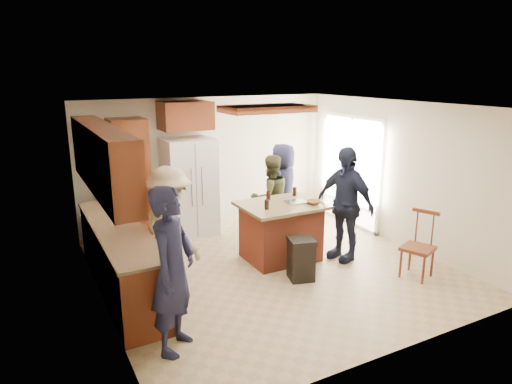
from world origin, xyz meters
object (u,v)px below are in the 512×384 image
refrigerator (190,187)px  spindle_chair (418,248)px  person_front_left (173,270)px  kitchen_island (281,231)px  trash_bin (301,259)px  person_behind_left (270,198)px  person_counter (170,228)px  person_side_right (345,204)px  person_behind_right (283,189)px

refrigerator → spindle_chair: (2.31, -3.36, -0.45)m
person_front_left → kitchen_island: bearing=-13.4°
trash_bin → spindle_chair: size_ratio=0.63×
person_behind_left → spindle_chair: person_behind_left is taller
person_front_left → person_behind_left: 3.58m
trash_bin → person_behind_left: bearing=75.6°
person_front_left → spindle_chair: 3.77m
person_behind_left → person_counter: 2.38m
person_behind_left → person_counter: bearing=27.0°
person_front_left → trash_bin: (2.17, 0.80, -0.61)m
refrigerator → spindle_chair: size_ratio=1.81×
person_behind_left → kitchen_island: bearing=73.4°
person_counter → trash_bin: person_counter is taller
person_counter → person_behind_left: bearing=-83.1°
person_front_left → person_side_right: 3.40m
person_counter → spindle_chair: size_ratio=1.75×
spindle_chair → person_side_right: bearing=116.5°
kitchen_island → spindle_chair: bearing=-46.9°
person_counter → spindle_chair: (3.30, -1.40, -0.42)m
person_behind_right → person_side_right: (0.20, -1.56, 0.08)m
person_front_left → person_behind_right: bearing=-6.2°
person_behind_right → person_side_right: bearing=56.5°
person_behind_left → person_behind_right: person_behind_right is taller
person_behind_left → person_behind_right: size_ratio=0.92×
spindle_chair → person_front_left: bearing=-179.0°
person_side_right → spindle_chair: bearing=14.8°
person_behind_left → trash_bin: 1.77m
refrigerator → trash_bin: 2.78m
person_behind_right → trash_bin: size_ratio=2.68×
person_side_right → person_behind_right: bearing=175.5°
person_counter → spindle_chair: bearing=-130.8°
person_front_left → spindle_chair: person_front_left is taller
person_counter → kitchen_island: person_counter is taller
kitchen_island → trash_bin: (-0.13, -0.80, -0.16)m
person_behind_left → person_side_right: size_ratio=0.84×
person_front_left → spindle_chair: size_ratio=1.86×
person_behind_left → refrigerator: (-1.17, 0.97, 0.12)m
person_behind_left → spindle_chair: 2.67m
kitchen_island → spindle_chair: spindle_chair is taller
person_behind_right → trash_bin: 2.14m
person_front_left → trash_bin: 2.39m
refrigerator → spindle_chair: bearing=-55.5°
trash_bin → spindle_chair: spindle_chair is taller
kitchen_island → spindle_chair: size_ratio=1.29×
person_behind_left → person_side_right: (0.61, -1.32, 0.15)m
person_behind_left → person_counter: size_ratio=0.89×
person_counter → spindle_chair: 3.61m
person_front_left → kitchen_island: (2.30, 1.60, -0.45)m
kitchen_island → refrigerator: bearing=115.6°
person_front_left → person_side_right: (3.20, 1.14, -0.00)m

